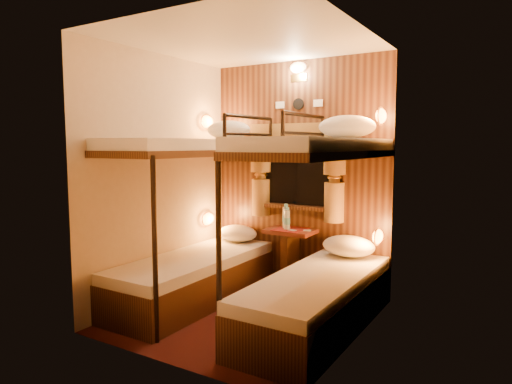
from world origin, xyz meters
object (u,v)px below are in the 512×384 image
Objects in this scene: bunk_left at (194,245)px; bunk_right at (317,263)px; bottle_right at (287,220)px; table at (290,251)px; bottle_left at (286,217)px.

bunk_left is 1.30m from bunk_right.
bunk_right is 1.03m from bottle_right.
bunk_left and bunk_right have the same top height.
bunk_right is at bearing -48.18° from bottle_right.
bottle_left reaches higher than table.
bunk_right is 1.12m from bottle_left.
bunk_left reaches higher than bottle_right.
bottle_right is at bearing -139.46° from table.
bunk_right is at bearing -50.33° from table.
bottle_left reaches higher than bottle_right.
bottle_right is (0.05, -0.07, -0.01)m from bottle_left.
bottle_right reaches higher than table.
bunk_right is 7.32× the size of bottle_left.
bottle_left is at bearing 131.21° from bunk_right.
bottle_left is (0.57, 0.83, 0.20)m from bunk_left.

